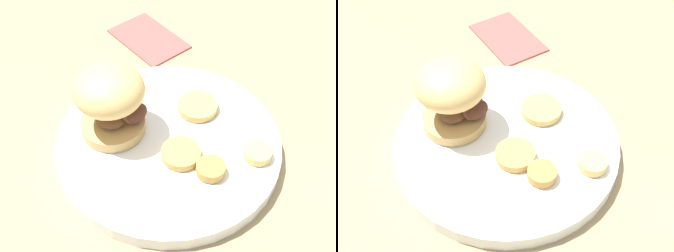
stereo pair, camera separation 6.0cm
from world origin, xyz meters
TOP-DOWN VIEW (x-y plane):
  - ground_plane at (0.00, 0.00)m, footprint 4.00×4.00m
  - dinner_plate at (0.00, 0.00)m, footprint 0.30×0.30m
  - sandwich at (0.03, -0.07)m, footprint 0.10×0.11m
  - potato_round_0 at (0.01, 0.07)m, footprint 0.04×0.04m
  - potato_round_1 at (-0.07, 0.00)m, footprint 0.06×0.06m
  - potato_round_2 at (0.01, 0.03)m, footprint 0.05×0.05m
  - potato_round_3 at (-0.04, 0.11)m, footprint 0.04×0.04m
  - napkin at (-0.18, -0.17)m, footprint 0.11×0.15m

SIDE VIEW (x-z plane):
  - ground_plane at x=0.00m, z-range 0.00..0.00m
  - napkin at x=-0.18m, z-range 0.00..0.01m
  - dinner_plate at x=0.00m, z-range 0.00..0.02m
  - potato_round_1 at x=-0.07m, z-range 0.02..0.03m
  - potato_round_2 at x=0.01m, z-range 0.02..0.03m
  - potato_round_3 at x=-0.04m, z-range 0.02..0.04m
  - potato_round_0 at x=0.01m, z-range 0.02..0.04m
  - sandwich at x=0.03m, z-range 0.03..0.12m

